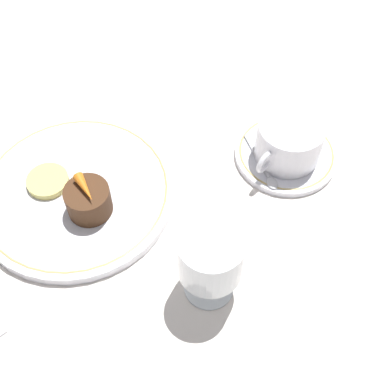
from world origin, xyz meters
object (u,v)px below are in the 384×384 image
(dinner_plate, at_px, (78,190))
(coffee_cup, at_px, (289,140))
(dessert_cake, at_px, (88,200))
(wine_glass, at_px, (211,259))

(dinner_plate, xyz_separation_m, coffee_cup, (-0.25, 0.18, 0.03))
(dinner_plate, xyz_separation_m, dessert_cake, (0.01, 0.04, 0.03))
(dinner_plate, bearing_deg, dessert_cake, 75.49)
(dinner_plate, distance_m, wine_glass, 0.24)
(coffee_cup, xyz_separation_m, dessert_cake, (0.26, -0.14, -0.01))
(dinner_plate, distance_m, coffee_cup, 0.31)
(dessert_cake, bearing_deg, dinner_plate, -104.51)
(coffee_cup, height_order, wine_glass, wine_glass)
(wine_glass, bearing_deg, dinner_plate, -85.90)
(coffee_cup, distance_m, dessert_cake, 0.29)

